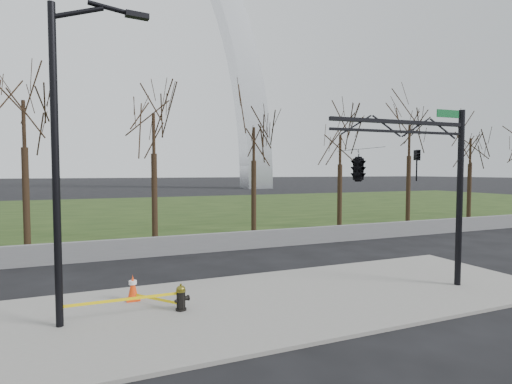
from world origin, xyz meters
name	(u,v)px	position (x,y,z in m)	size (l,w,h in m)	color
ground	(284,301)	(0.00, 0.00, 0.00)	(500.00, 500.00, 0.00)	black
sidewalk	(284,300)	(0.00, 0.00, 0.05)	(18.00, 6.00, 0.10)	gray
grass_strip	(152,210)	(0.00, 30.00, 0.03)	(120.00, 40.00, 0.06)	#1D3011
guardrail	(212,243)	(0.00, 8.00, 0.45)	(60.00, 0.30, 0.90)	#59595B
gateway_arch	(120,31)	(0.00, 75.00, 32.50)	(66.00, 6.00, 65.00)	silver
tree_row	(256,171)	(4.04, 12.00, 4.01)	(54.08, 4.00, 8.01)	black
fire_hydrant	(181,298)	(-3.11, 0.17, 0.44)	(0.47, 0.30, 0.74)	black
traffic_cone	(133,288)	(-4.28, 1.57, 0.48)	(0.40, 0.40, 0.77)	#F33C0C
street_light	(65,141)	(-5.91, 0.22, 4.69)	(2.39, 0.43, 8.21)	black
traffic_signal_mast	(380,165)	(2.86, -0.80, 4.15)	(5.10, 2.51, 6.00)	black
caution_tape	(136,299)	(-4.28, 0.44, 0.47)	(3.02, 1.40, 0.39)	yellow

